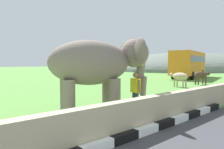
% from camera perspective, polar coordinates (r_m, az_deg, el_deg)
% --- Properties ---
extents(barrier_parapet, '(28.00, 0.36, 1.00)m').
position_cam_1_polar(barrier_parapet, '(5.84, 1.91, -12.16)').
color(barrier_parapet, tan).
rests_on(barrier_parapet, ground_plane).
extents(elephant, '(4.04, 3.21, 3.01)m').
position_cam_1_polar(elephant, '(8.16, -3.55, 2.79)').
color(elephant, gray).
rests_on(elephant, ground_plane).
extents(person_handler, '(0.32, 0.65, 1.66)m').
position_cam_1_polar(person_handler, '(8.81, 6.33, -4.13)').
color(person_handler, navy).
rests_on(person_handler, ground_plane).
extents(bus_orange, '(10.14, 4.89, 3.50)m').
position_cam_1_polar(bus_orange, '(30.43, 19.97, 3.06)').
color(bus_orange, orange).
rests_on(bus_orange, ground_plane).
extents(cow_near, '(0.82, 1.92, 1.23)m').
position_cam_1_polar(cow_near, '(18.57, 17.76, -0.60)').
color(cow_near, tan).
rests_on(cow_near, ground_plane).
extents(cow_mid, '(1.91, 1.09, 1.23)m').
position_cam_1_polar(cow_mid, '(21.52, 22.87, -0.20)').
color(cow_mid, '#473323').
rests_on(cow_mid, ground_plane).
extents(hill_east, '(46.48, 37.19, 9.94)m').
position_cam_1_polar(hill_east, '(64.97, 18.89, 1.21)').
color(hill_east, slate).
rests_on(hill_east, ground_plane).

